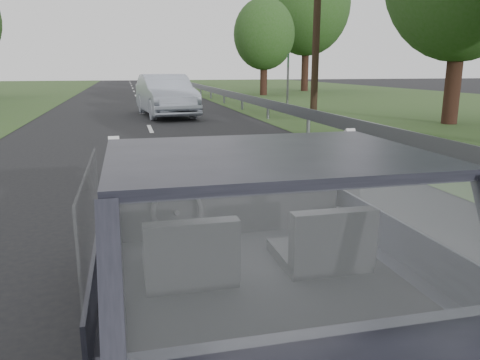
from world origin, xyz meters
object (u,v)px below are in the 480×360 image
utility_pole (318,0)px  cat (265,172)px  subject_car (247,252)px  other_car (166,95)px  highway_sign (288,81)px

utility_pole → cat: bearing=-113.7°
subject_car → cat: (0.31, 0.65, 0.36)m
other_car → highway_sign: 6.42m
cat → utility_pole: utility_pole is taller
cat → other_car: (0.53, 15.37, -0.28)m
other_car → highway_sign: (5.90, 2.49, 0.43)m
subject_car → utility_pole: size_ratio=0.45×
other_car → utility_pole: (6.13, -0.20, 3.68)m
cat → other_car: bearing=91.2°
subject_car → utility_pole: utility_pole is taller
cat → highway_sign: 18.98m
other_car → utility_pole: 7.15m
utility_pole → highway_sign: bearing=94.8°
cat → utility_pole: bearing=69.5°
cat → other_car: other_car is taller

